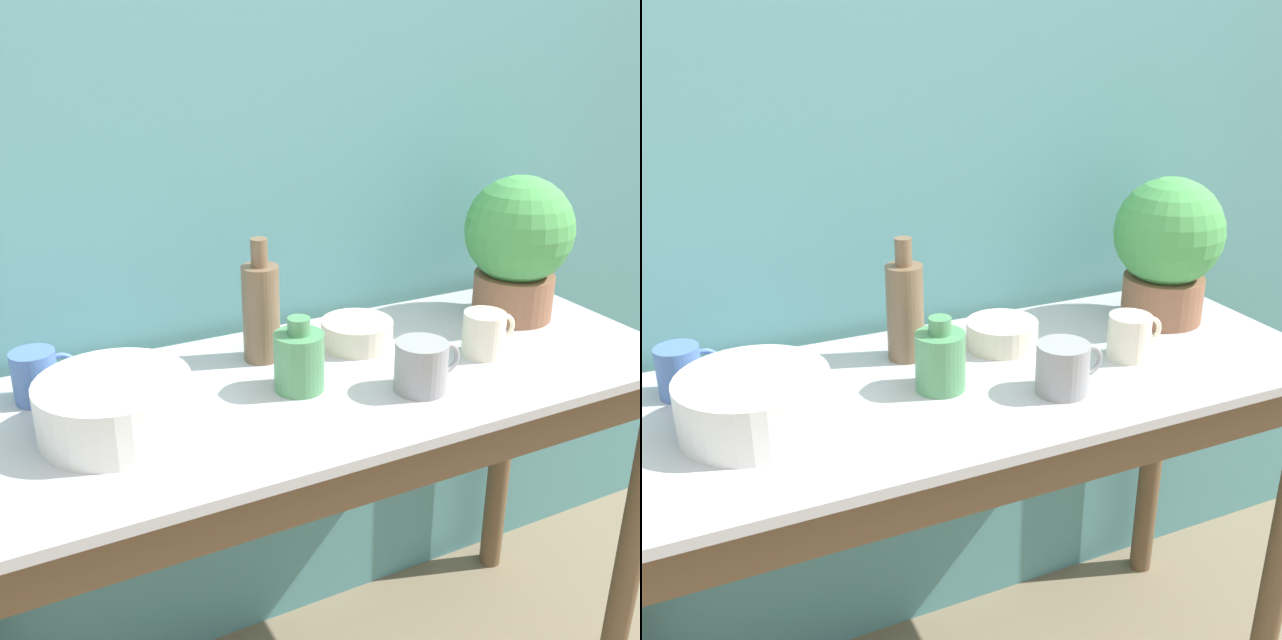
{
  "view_description": "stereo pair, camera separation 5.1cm",
  "coord_description": "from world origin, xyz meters",
  "views": [
    {
      "loc": [
        -0.57,
        -0.86,
        1.49
      ],
      "look_at": [
        0.0,
        0.28,
        0.97
      ],
      "focal_mm": 42.0,
      "sensor_mm": 36.0,
      "label": 1
    },
    {
      "loc": [
        -0.53,
        -0.88,
        1.49
      ],
      "look_at": [
        0.0,
        0.28,
        0.97
      ],
      "focal_mm": 42.0,
      "sensor_mm": 36.0,
      "label": 2
    }
  ],
  "objects": [
    {
      "name": "mug_cream",
      "position": [
        0.35,
        0.23,
        0.9
      ],
      "size": [
        0.12,
        0.09,
        0.09
      ],
      "color": "beige",
      "rests_on": "counter_table"
    },
    {
      "name": "bowl_small_cream",
      "position": [
        0.14,
        0.38,
        0.88
      ],
      "size": [
        0.15,
        0.15,
        0.06
      ],
      "color": "beige",
      "rests_on": "counter_table"
    },
    {
      "name": "wall_back",
      "position": [
        0.0,
        0.61,
        1.2
      ],
      "size": [
        6.0,
        0.05,
        2.4
      ],
      "color": "teal",
      "rests_on": "ground_plane"
    },
    {
      "name": "mug_grey",
      "position": [
        0.15,
        0.16,
        0.9
      ],
      "size": [
        0.13,
        0.1,
        0.09
      ],
      "color": "gray",
      "rests_on": "counter_table"
    },
    {
      "name": "bowl_wash_large",
      "position": [
        -0.39,
        0.26,
        0.9
      ],
      "size": [
        0.25,
        0.25,
        0.1
      ],
      "color": "silver",
      "rests_on": "counter_table"
    },
    {
      "name": "bottle_short",
      "position": [
        -0.05,
        0.26,
        0.91
      ],
      "size": [
        0.09,
        0.09,
        0.14
      ],
      "color": "#4C8C59",
      "rests_on": "counter_table"
    },
    {
      "name": "bottle_tall",
      "position": [
        -0.06,
        0.41,
        0.96
      ],
      "size": [
        0.07,
        0.07,
        0.25
      ],
      "color": "brown",
      "rests_on": "counter_table"
    },
    {
      "name": "potted_plant",
      "position": [
        0.53,
        0.37,
        1.03
      ],
      "size": [
        0.24,
        0.24,
        0.32
      ],
      "color": "#8C5B42",
      "rests_on": "counter_table"
    },
    {
      "name": "mug_blue",
      "position": [
        -0.48,
        0.43,
        0.9
      ],
      "size": [
        0.11,
        0.08,
        0.09
      ],
      "color": "#4C70B7",
      "rests_on": "counter_table"
    },
    {
      "name": "counter_table",
      "position": [
        0.0,
        0.25,
        0.67
      ],
      "size": [
        1.45,
        0.55,
        0.85
      ],
      "color": "brown",
      "rests_on": "ground_plane"
    }
  ]
}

